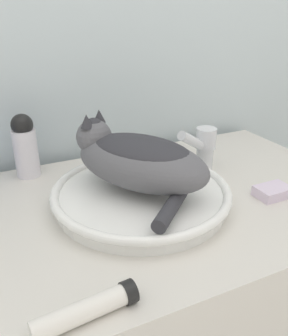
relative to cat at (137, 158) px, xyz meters
name	(u,v)px	position (x,y,z in m)	size (l,w,h in m)	color
wall_back	(72,20)	(-0.02, 0.35, 0.26)	(8.00, 0.05, 2.40)	silver
sink_basin	(141,194)	(0.01, -0.01, -0.08)	(0.39, 0.39, 0.04)	white
cat	(137,158)	(0.00, 0.00, 0.00)	(0.30, 0.36, 0.15)	#56565B
faucet	(203,146)	(0.22, 0.08, -0.04)	(0.14, 0.08, 0.13)	silver
lotion_bottle_white	(25,146)	(-0.20, 0.25, -0.03)	(0.06, 0.06, 0.16)	silver
cream_tube	(88,310)	(-0.20, -0.27, -0.09)	(0.16, 0.05, 0.04)	silver
soap_bar	(273,192)	(0.29, -0.11, -0.10)	(0.08, 0.05, 0.02)	silver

